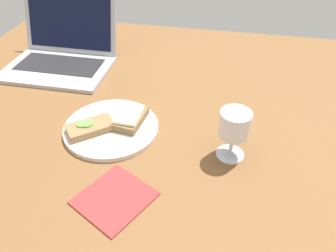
{
  "coord_description": "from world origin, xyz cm",
  "views": [
    {
      "loc": [
        20.13,
        -62.3,
        56.56
      ],
      "look_at": [
        8.08,
        -2.6,
        8.0
      ],
      "focal_mm": 35.0,
      "sensor_mm": 36.0,
      "label": 1
    }
  ],
  "objects_px": {
    "plate": "(111,128)",
    "sandwich_with_cucumber": "(90,127)",
    "laptop": "(62,51)",
    "sandwich_with_cheese": "(130,118)",
    "napkin": "(115,198)",
    "wine_glass": "(234,127)"
  },
  "relations": [
    {
      "from": "sandwich_with_cheese",
      "to": "laptop",
      "type": "bearing_deg",
      "value": 138.09
    },
    {
      "from": "sandwich_with_cheese",
      "to": "laptop",
      "type": "height_order",
      "value": "laptop"
    },
    {
      "from": "sandwich_with_cheese",
      "to": "wine_glass",
      "type": "relative_size",
      "value": 0.9
    },
    {
      "from": "sandwich_with_cheese",
      "to": "napkin",
      "type": "bearing_deg",
      "value": -81.18
    },
    {
      "from": "plate",
      "to": "laptop",
      "type": "bearing_deg",
      "value": 131.42
    },
    {
      "from": "sandwich_with_cucumber",
      "to": "sandwich_with_cheese",
      "type": "bearing_deg",
      "value": 31.58
    },
    {
      "from": "plate",
      "to": "laptop",
      "type": "xyz_separation_m",
      "value": [
        -0.28,
        0.32,
        0.04
      ]
    },
    {
      "from": "sandwich_with_cheese",
      "to": "laptop",
      "type": "relative_size",
      "value": 0.33
    },
    {
      "from": "plate",
      "to": "napkin",
      "type": "height_order",
      "value": "plate"
    },
    {
      "from": "sandwich_with_cucumber",
      "to": "napkin",
      "type": "xyz_separation_m",
      "value": [
        0.12,
        -0.18,
        -0.02
      ]
    },
    {
      "from": "wine_glass",
      "to": "laptop",
      "type": "height_order",
      "value": "laptop"
    },
    {
      "from": "sandwich_with_cucumber",
      "to": "napkin",
      "type": "distance_m",
      "value": 0.22
    },
    {
      "from": "sandwich_with_cheese",
      "to": "napkin",
      "type": "distance_m",
      "value": 0.24
    },
    {
      "from": "plate",
      "to": "wine_glass",
      "type": "height_order",
      "value": "wine_glass"
    },
    {
      "from": "plate",
      "to": "sandwich_with_cheese",
      "type": "xyz_separation_m",
      "value": [
        0.04,
        0.03,
        0.02
      ]
    },
    {
      "from": "plate",
      "to": "sandwich_with_cucumber",
      "type": "xyz_separation_m",
      "value": [
        -0.04,
        -0.03,
        0.02
      ]
    },
    {
      "from": "wine_glass",
      "to": "napkin",
      "type": "xyz_separation_m",
      "value": [
        -0.23,
        -0.18,
        -0.08
      ]
    },
    {
      "from": "sandwich_with_cucumber",
      "to": "wine_glass",
      "type": "xyz_separation_m",
      "value": [
        0.35,
        -0.01,
        0.06
      ]
    },
    {
      "from": "plate",
      "to": "laptop",
      "type": "height_order",
      "value": "laptop"
    },
    {
      "from": "sandwich_with_cheese",
      "to": "wine_glass",
      "type": "height_order",
      "value": "wine_glass"
    },
    {
      "from": "plate",
      "to": "sandwich_with_cheese",
      "type": "relative_size",
      "value": 2.18
    },
    {
      "from": "plate",
      "to": "sandwich_with_cucumber",
      "type": "relative_size",
      "value": 1.91
    }
  ]
}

